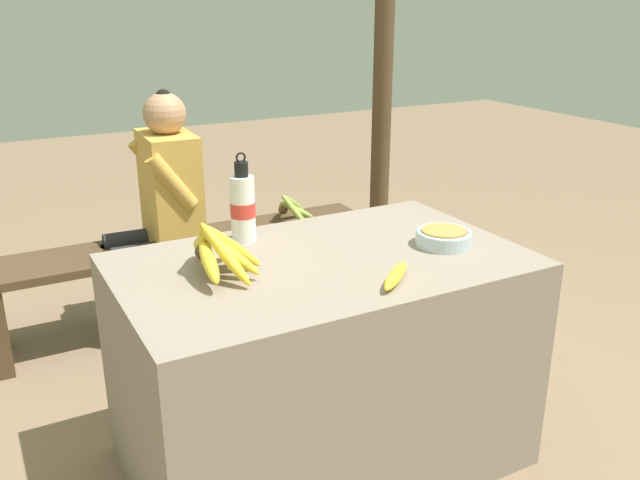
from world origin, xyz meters
The scene contains 10 objects.
ground_plane centered at (0.00, 0.00, 0.00)m, with size 12.00×12.00×0.00m, color #846B51.
market_counter centered at (0.00, 0.00, 0.35)m, with size 1.19×0.73×0.69m.
banana_bunch_ripe centered at (-0.31, 0.04, 0.77)m, with size 0.20×0.33×0.17m.
serving_bowl centered at (0.39, -0.08, 0.72)m, with size 0.17×0.17×0.05m.
water_bottle centered at (-0.14, 0.25, 0.81)m, with size 0.08×0.08×0.29m.
loose_banana_front centered at (0.09, -0.24, 0.71)m, with size 0.17×0.16×0.04m.
wooden_bench centered at (-0.07, 1.15, 0.34)m, with size 1.78×0.32×0.40m.
seated_vendor centered at (-0.17, 1.12, 0.61)m, with size 0.41×0.40×1.07m.
banana_bunch_green centered at (0.46, 1.15, 0.47)m, with size 0.18×0.30×0.15m.
support_post_far centered at (1.16, 1.45, 1.17)m, with size 0.10×0.10×2.35m.
Camera 1 is at (-0.89, -1.63, 1.42)m, focal length 38.00 mm.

